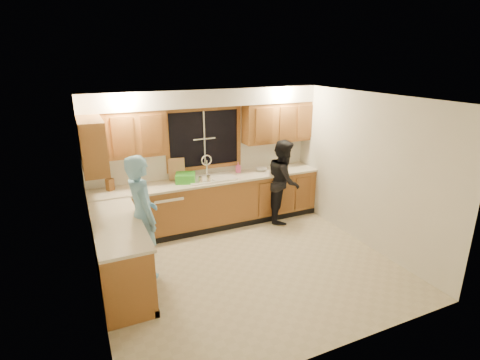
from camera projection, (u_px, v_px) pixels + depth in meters
name	position (u px, v px, depth m)	size (l,w,h in m)	color
floor	(249.00, 266.00, 5.66)	(4.20, 4.20, 0.00)	beige
ceiling	(250.00, 98.00, 4.87)	(4.20, 4.20, 0.00)	silver
wall_back	(205.00, 157.00, 6.90)	(4.20, 4.20, 0.00)	silver
wall_left	(90.00, 213.00, 4.43)	(3.80, 3.80, 0.00)	silver
wall_right	(365.00, 171.00, 6.09)	(3.80, 3.80, 0.00)	silver
base_cabinets_back	(211.00, 203.00, 6.90)	(4.20, 0.60, 0.88)	#9E622D
base_cabinets_left	(120.00, 255.00, 5.11)	(0.60, 1.90, 0.88)	#9E622D
countertop_back	(211.00, 180.00, 6.74)	(4.20, 0.63, 0.04)	beige
countertop_left	(117.00, 224.00, 4.97)	(0.63, 1.90, 0.04)	beige
upper_cabinets_left	(123.00, 134.00, 6.02)	(1.35, 0.33, 0.75)	#9E622D
upper_cabinets_right	(277.00, 122.00, 7.14)	(1.35, 0.33, 0.75)	#9E622D
upper_cabinets_return	(92.00, 145.00, 5.29)	(0.33, 0.90, 0.75)	#9E622D
soffit	(206.00, 98.00, 6.41)	(4.20, 0.35, 0.30)	white
window_frame	(204.00, 139.00, 6.79)	(1.44, 0.03, 1.14)	black
sink	(211.00, 182.00, 6.77)	(0.86, 0.52, 0.57)	white
dishwasher	(166.00, 213.00, 6.56)	(0.60, 0.56, 0.82)	silver
stove	(126.00, 275.00, 4.61)	(0.58, 0.75, 0.90)	silver
man	(143.00, 217.00, 5.22)	(0.65, 0.43, 1.78)	#77B6E1
woman	(284.00, 181.00, 7.07)	(0.76, 0.59, 1.57)	black
knife_block	(110.00, 184.00, 6.14)	(0.11, 0.09, 0.20)	brown
cutting_board	(177.00, 169.00, 6.66)	(0.29, 0.02, 0.39)	tan
dish_crate	(185.00, 178.00, 6.55)	(0.33, 0.31, 0.16)	green
soap_bottle	(238.00, 167.00, 7.09)	(0.09, 0.09, 0.19)	#ED5A9E
bowl	(261.00, 169.00, 7.21)	(0.22, 0.22, 0.05)	silver
can_left	(200.00, 180.00, 6.48)	(0.07, 0.07, 0.12)	beige
can_right	(209.00, 179.00, 6.53)	(0.07, 0.07, 0.13)	beige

